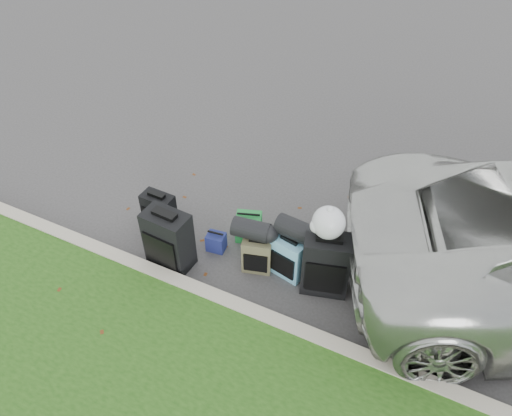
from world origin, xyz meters
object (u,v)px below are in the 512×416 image
at_px(suitcase_teal, 289,257).
at_px(suitcase_large_black_right, 326,264).
at_px(suitcase_large_black_left, 169,240).
at_px(tote_green, 249,227).
at_px(suitcase_small_black, 159,211).
at_px(tote_navy, 216,242).
at_px(suitcase_olive, 257,255).

relative_size(suitcase_teal, suitcase_large_black_right, 0.70).
xyz_separation_m(suitcase_large_black_left, tote_green, (0.69, 0.85, -0.22)).
distance_m(suitcase_large_black_left, tote_green, 1.12).
xyz_separation_m(suitcase_large_black_left, suitcase_teal, (1.43, 0.50, -0.12)).
xyz_separation_m(suitcase_large_black_left, suitcase_large_black_right, (1.92, 0.48, 0.01)).
distance_m(suitcase_small_black, suitcase_teal, 1.94).
xyz_separation_m(suitcase_small_black, suitcase_large_black_left, (0.51, -0.50, 0.14)).
xyz_separation_m(tote_green, tote_navy, (-0.29, -0.39, -0.06)).
bearing_deg(suitcase_large_black_left, suitcase_small_black, 138.61).
relative_size(suitcase_small_black, suitcase_large_black_left, 0.67).
height_order(suitcase_teal, tote_navy, suitcase_teal).
bearing_deg(suitcase_large_black_left, tote_green, 54.21).
xyz_separation_m(suitcase_small_black, suitcase_olive, (1.55, -0.11, -0.02)).
relative_size(suitcase_small_black, tote_navy, 2.16).
xyz_separation_m(suitcase_olive, suitcase_large_black_right, (0.87, 0.08, 0.17)).
height_order(suitcase_olive, tote_navy, suitcase_olive).
bearing_deg(suitcase_small_black, tote_navy, -0.97).
distance_m(suitcase_small_black, tote_navy, 0.93).
bearing_deg(suitcase_large_black_right, suitcase_teal, 162.11).
height_order(suitcase_olive, suitcase_teal, suitcase_teal).
xyz_separation_m(suitcase_large_black_left, tote_navy, (0.41, 0.46, -0.28)).
relative_size(suitcase_olive, tote_navy, 1.97).
bearing_deg(tote_navy, suitcase_large_black_left, -138.90).
bearing_deg(tote_navy, suitcase_olive, -13.30).
relative_size(suitcase_small_black, suitcase_teal, 0.94).
relative_size(tote_green, tote_navy, 1.50).
height_order(suitcase_small_black, suitcase_large_black_left, suitcase_large_black_left).
bearing_deg(tote_green, suitcase_large_black_right, -36.59).
relative_size(suitcase_large_black_left, suitcase_large_black_right, 0.98).
bearing_deg(suitcase_large_black_left, suitcase_teal, 22.46).
relative_size(suitcase_large_black_right, tote_green, 2.19).
relative_size(suitcase_teal, tote_green, 1.54).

